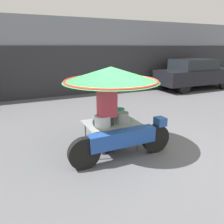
% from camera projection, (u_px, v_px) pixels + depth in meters
% --- Properties ---
extents(ground_plane, '(36.00, 36.00, 0.00)m').
position_uv_depth(ground_plane, '(144.00, 155.00, 4.71)').
color(ground_plane, '#56565B').
extents(shopfront_building, '(28.00, 2.06, 3.50)m').
position_uv_depth(shopfront_building, '(61.00, 57.00, 10.79)').
color(shopfront_building, gray).
rests_on(shopfront_building, ground).
extents(vendor_motorcycle_cart, '(2.27, 2.04, 1.86)m').
position_uv_depth(vendor_motorcycle_cart, '(113.00, 87.00, 4.56)').
color(vendor_motorcycle_cart, black).
rests_on(vendor_motorcycle_cart, ground).
extents(vendor_person, '(0.38, 0.23, 1.69)m').
position_uv_depth(vendor_person, '(107.00, 112.00, 4.56)').
color(vendor_person, '#2D2D33').
rests_on(vendor_person, ground).
extents(parked_car, '(4.52, 1.76, 1.59)m').
position_uv_depth(parked_car, '(195.00, 74.00, 11.77)').
color(parked_car, black).
rests_on(parked_car, ground).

